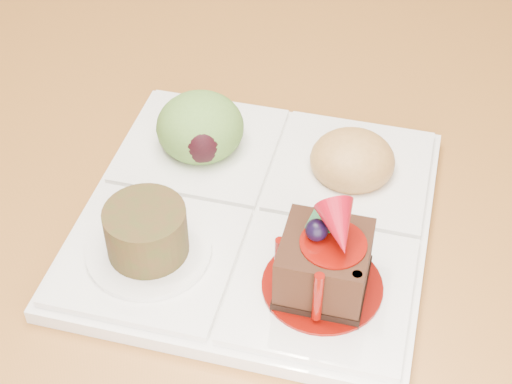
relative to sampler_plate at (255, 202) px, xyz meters
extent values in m
plane|color=#4E3216|center=(-0.12, 0.55, -0.77)|extent=(6.00, 6.00, 0.00)
cylinder|color=black|center=(0.30, 0.22, -0.54)|extent=(0.04, 0.04, 0.45)
cylinder|color=black|center=(0.33, 0.60, -0.54)|extent=(0.04, 0.04, 0.45)
cube|color=white|center=(0.00, 0.00, -0.01)|extent=(0.34, 0.34, 0.01)
cube|color=white|center=(0.04, -0.09, -0.01)|extent=(0.16, 0.16, 0.01)
cube|color=white|center=(-0.08, -0.04, -0.01)|extent=(0.16, 0.16, 0.01)
cube|color=white|center=(-0.04, 0.08, -0.01)|extent=(0.16, 0.16, 0.01)
cube|color=white|center=(0.08, 0.03, -0.01)|extent=(0.16, 0.16, 0.01)
cylinder|color=#690903|center=(0.04, -0.09, 0.00)|extent=(0.08, 0.08, 0.00)
cube|color=black|center=(0.04, -0.09, 0.00)|extent=(0.08, 0.08, 0.01)
cube|color=black|center=(0.04, -0.09, 0.02)|extent=(0.08, 0.08, 0.04)
cylinder|color=#690903|center=(0.04, -0.09, 0.04)|extent=(0.04, 0.04, 0.00)
sphere|color=black|center=(0.03, -0.08, 0.05)|extent=(0.01, 0.01, 0.01)
cone|color=maroon|center=(0.04, -0.09, 0.06)|extent=(0.03, 0.04, 0.04)
cube|color=#10411C|center=(0.04, -0.07, 0.05)|extent=(0.01, 0.02, 0.01)
cube|color=#10411C|center=(0.03, -0.07, 0.05)|extent=(0.02, 0.02, 0.01)
cylinder|color=#690903|center=(0.03, -0.12, 0.02)|extent=(0.01, 0.01, 0.04)
cylinder|color=#690903|center=(0.05, -0.12, 0.02)|extent=(0.01, 0.01, 0.04)
cylinder|color=#690903|center=(0.01, -0.08, 0.02)|extent=(0.01, 0.01, 0.04)
cylinder|color=white|center=(-0.08, -0.04, 0.00)|extent=(0.09, 0.09, 0.00)
cylinder|color=#482714|center=(-0.08, -0.04, 0.02)|extent=(0.06, 0.06, 0.04)
cylinder|color=#402B0D|center=(-0.08, -0.04, 0.03)|extent=(0.05, 0.05, 0.00)
ellipsoid|color=#5B8937|center=(-0.04, 0.08, 0.01)|extent=(0.07, 0.07, 0.05)
ellipsoid|color=black|center=(-0.04, 0.05, 0.02)|extent=(0.04, 0.03, 0.03)
ellipsoid|color=#BF8545|center=(0.08, 0.03, 0.01)|extent=(0.07, 0.07, 0.04)
cube|color=#C1560E|center=(0.10, 0.04, 0.01)|extent=(0.02, 0.02, 0.01)
cube|color=#4A781A|center=(0.09, 0.05, 0.01)|extent=(0.02, 0.02, 0.02)
cube|color=#C1560E|center=(0.08, 0.04, 0.01)|extent=(0.02, 0.02, 0.01)
cube|color=#4A781A|center=(0.07, 0.04, 0.01)|extent=(0.02, 0.02, 0.02)
cube|color=#C1560E|center=(0.07, 0.03, 0.01)|extent=(0.02, 0.02, 0.02)
cube|color=#4A781A|center=(0.07, 0.02, 0.01)|extent=(0.02, 0.02, 0.02)
cube|color=#C1560E|center=(0.09, 0.02, 0.01)|extent=(0.02, 0.02, 0.02)
cube|color=#4A781A|center=(0.09, 0.02, 0.01)|extent=(0.02, 0.02, 0.01)
camera|label=1|loc=(-0.05, -0.42, 0.42)|focal=55.00mm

